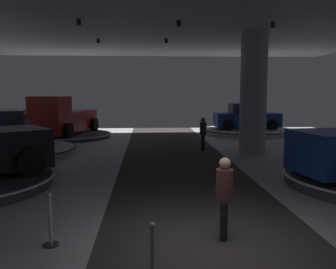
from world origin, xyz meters
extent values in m
cube|color=#B2B2B7|center=(0.00, 0.00, -0.03)|extent=(24.00, 44.00, 0.05)
cube|color=#383330|center=(0.00, 0.00, 0.00)|extent=(4.40, 44.00, 0.01)
cylinder|color=black|center=(-3.62, 7.40, 5.32)|extent=(0.16, 0.16, 0.22)
cylinder|color=black|center=(-3.56, 12.36, 5.32)|extent=(0.16, 0.16, 0.22)
cylinder|color=black|center=(0.01, 7.46, 5.32)|extent=(0.16, 0.16, 0.22)
cylinder|color=black|center=(-0.20, 12.15, 5.32)|extent=(0.16, 0.16, 0.22)
cylinder|color=black|center=(3.56, 7.53, 5.32)|extent=(0.16, 0.16, 0.22)
cylinder|color=black|center=(3.74, 12.01, 5.32)|extent=(0.16, 0.16, 0.22)
cylinder|color=#ADADB2|center=(3.59, 9.87, 2.75)|extent=(1.19, 1.19, 5.50)
cylinder|color=black|center=(-4.66, 4.56, 0.73)|extent=(0.85, 0.72, 0.84)
cylinder|color=black|center=(-6.03, 6.47, 0.73)|extent=(0.85, 0.72, 0.84)
cylinder|color=#333338|center=(-6.24, 16.35, 0.12)|extent=(5.56, 5.56, 0.25)
cylinder|color=white|center=(-6.24, 16.35, 0.22)|extent=(5.68, 5.68, 0.05)
cube|color=maroon|center=(-6.24, 16.35, 1.00)|extent=(3.37, 5.66, 1.20)
cube|color=maroon|center=(-6.67, 14.71, 2.05)|extent=(2.27, 2.12, 1.00)
cube|color=#28333D|center=(-6.54, 15.20, 2.05)|extent=(1.71, 0.52, 0.75)
cylinder|color=black|center=(-5.57, 14.26, 0.67)|extent=(0.48, 0.88, 0.84)
cylinder|color=black|center=(-7.84, 14.85, 0.67)|extent=(0.48, 0.88, 0.84)
cylinder|color=black|center=(-4.63, 17.85, 0.67)|extent=(0.48, 0.88, 0.84)
cylinder|color=black|center=(-6.91, 18.44, 0.67)|extent=(0.48, 0.88, 0.84)
cylinder|color=#B7B7BC|center=(-7.47, 10.32, 0.15)|extent=(5.90, 5.90, 0.29)
cylinder|color=black|center=(-7.47, 10.32, 0.26)|extent=(6.01, 6.01, 0.05)
cube|color=navy|center=(-7.47, 10.32, 0.90)|extent=(2.82, 4.52, 0.90)
cube|color=#2D3842|center=(-7.43, 10.17, 1.65)|extent=(2.00, 2.24, 0.70)
cylinder|color=black|center=(-6.87, 11.95, 0.63)|extent=(0.39, 0.71, 0.68)
cylinder|color=black|center=(-6.14, 9.19, 0.63)|extent=(0.39, 0.71, 0.68)
sphere|color=white|center=(-8.48, 12.18, 1.02)|extent=(0.18, 0.18, 0.18)
sphere|color=white|center=(-7.52, 12.43, 1.02)|extent=(0.18, 0.18, 0.18)
cylinder|color=#B7B7BC|center=(5.45, 17.53, 0.17)|extent=(5.89, 5.89, 0.35)
cylinder|color=black|center=(5.45, 17.53, 0.32)|extent=(6.01, 6.01, 0.05)
cube|color=navy|center=(5.45, 17.53, 0.96)|extent=(4.21, 1.82, 0.90)
cube|color=#2D3842|center=(5.30, 17.53, 1.70)|extent=(1.91, 1.57, 0.70)
cylinder|color=black|center=(6.89, 18.52, 0.69)|extent=(0.68, 0.22, 0.68)
cylinder|color=black|center=(6.88, 16.53, 0.69)|extent=(0.68, 0.22, 0.68)
cylinder|color=black|center=(4.03, 18.54, 0.69)|extent=(0.68, 0.22, 0.68)
cylinder|color=black|center=(4.02, 16.54, 0.69)|extent=(0.68, 0.22, 0.68)
sphere|color=white|center=(7.51, 18.02, 1.07)|extent=(0.18, 0.18, 0.18)
sphere|color=white|center=(7.51, 17.03, 1.07)|extent=(0.18, 0.18, 0.18)
cylinder|color=black|center=(3.81, 4.85, 0.75)|extent=(0.87, 0.38, 0.84)
cylinder|color=black|center=(1.50, 10.74, 0.40)|extent=(0.14, 0.14, 0.80)
cylinder|color=black|center=(1.48, 10.92, 0.40)|extent=(0.14, 0.14, 0.80)
cylinder|color=#472323|center=(1.49, 10.83, 1.06)|extent=(0.32, 0.32, 0.62)
sphere|color=#99755B|center=(1.49, 10.83, 1.48)|extent=(0.22, 0.22, 0.22)
cylinder|color=black|center=(0.23, 0.23, 0.40)|extent=(0.14, 0.14, 0.80)
cylinder|color=black|center=(0.28, 0.40, 0.40)|extent=(0.14, 0.14, 0.80)
cylinder|color=#472323|center=(0.26, 0.32, 1.06)|extent=(0.32, 0.32, 0.62)
sphere|color=#99755B|center=(0.26, 0.32, 1.48)|extent=(0.22, 0.22, 0.22)
cylinder|color=#333338|center=(-2.98, 0.20, 0.02)|extent=(0.28, 0.28, 0.04)
cylinder|color=#B2B2B7|center=(-2.98, 0.20, 0.48)|extent=(0.07, 0.07, 0.96)
sphere|color=#B2B2B7|center=(-2.98, 0.20, 0.96)|extent=(0.10, 0.10, 0.10)
cylinder|color=#B2B2B7|center=(-1.14, -1.43, 0.48)|extent=(0.07, 0.07, 0.96)
sphere|color=#B2B2B7|center=(-1.14, -1.43, 0.96)|extent=(0.10, 0.10, 0.10)
camera|label=1|loc=(-1.21, -6.36, 2.82)|focal=39.14mm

